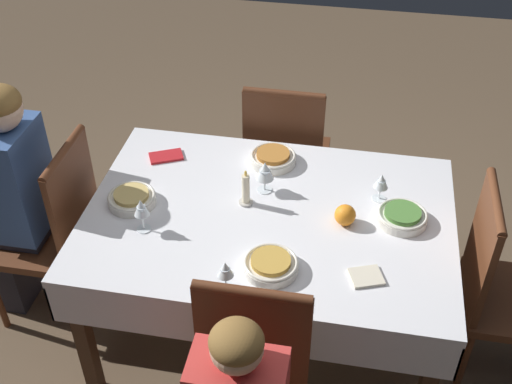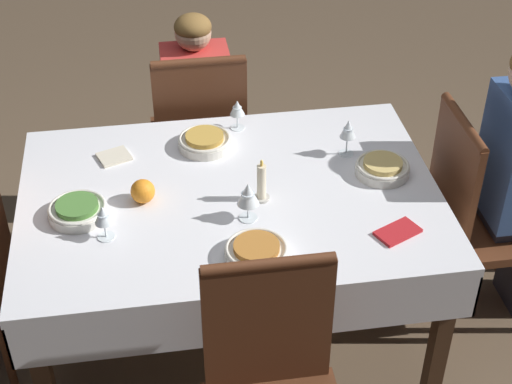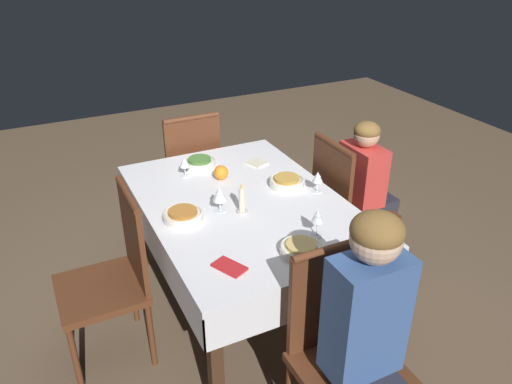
{
  "view_description": "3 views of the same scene",
  "coord_description": "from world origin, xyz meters",
  "px_view_note": "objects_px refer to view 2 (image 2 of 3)",
  "views": [
    {
      "loc": [
        -0.31,
        1.99,
        2.47
      ],
      "look_at": [
        0.06,
        -0.01,
        0.84
      ],
      "focal_mm": 45.0,
      "sensor_mm": 36.0,
      "label": 1
    },
    {
      "loc": [
        -0.25,
        -2.26,
        2.45
      ],
      "look_at": [
        0.08,
        -0.09,
        0.8
      ],
      "focal_mm": 55.0,
      "sensor_mm": 36.0,
      "label": 2
    },
    {
      "loc": [
        2.22,
        -1.01,
        2.1
      ],
      "look_at": [
        0.05,
        0.06,
        0.81
      ],
      "focal_mm": 35.0,
      "sensor_mm": 36.0,
      "label": 3
    }
  ],
  "objects_px": {
    "bowl_north": "(205,141)",
    "candle_centerpiece": "(261,184)",
    "dining_table": "(230,210)",
    "wine_glass_east": "(348,130)",
    "orange_fruit": "(143,192)",
    "person_child_red": "(196,104)",
    "bowl_west": "(78,210)",
    "wine_glass_north": "(237,109)",
    "wine_glass_south": "(248,195)",
    "chair_north": "(200,134)",
    "bowl_east": "(382,168)",
    "bowl_south": "(256,251)",
    "wine_glass_west": "(103,216)",
    "napkin_spare_side": "(398,232)",
    "chair_east": "(476,212)",
    "napkin_red_folded": "(114,157)"
  },
  "relations": [
    {
      "from": "bowl_north",
      "to": "bowl_east",
      "type": "bearing_deg",
      "value": -23.71
    },
    {
      "from": "wine_glass_west",
      "to": "orange_fruit",
      "type": "height_order",
      "value": "wine_glass_west"
    },
    {
      "from": "wine_glass_south",
      "to": "bowl_east",
      "type": "bearing_deg",
      "value": 19.42
    },
    {
      "from": "person_child_red",
      "to": "bowl_south",
      "type": "height_order",
      "value": "person_child_red"
    },
    {
      "from": "chair_north",
      "to": "bowl_west",
      "type": "bearing_deg",
      "value": 58.48
    },
    {
      "from": "dining_table",
      "to": "orange_fruit",
      "type": "distance_m",
      "value": 0.33
    },
    {
      "from": "bowl_south",
      "to": "chair_north",
      "type": "bearing_deg",
      "value": 94.59
    },
    {
      "from": "wine_glass_east",
      "to": "wine_glass_west",
      "type": "relative_size",
      "value": 1.17
    },
    {
      "from": "wine_glass_east",
      "to": "orange_fruit",
      "type": "distance_m",
      "value": 0.82
    },
    {
      "from": "wine_glass_east",
      "to": "bowl_west",
      "type": "bearing_deg",
      "value": -166.94
    },
    {
      "from": "bowl_north",
      "to": "wine_glass_east",
      "type": "bearing_deg",
      "value": -13.8
    },
    {
      "from": "bowl_east",
      "to": "bowl_west",
      "type": "relative_size",
      "value": 0.99
    },
    {
      "from": "chair_east",
      "to": "napkin_red_folded",
      "type": "height_order",
      "value": "chair_east"
    },
    {
      "from": "orange_fruit",
      "to": "candle_centerpiece",
      "type": "bearing_deg",
      "value": -6.68
    },
    {
      "from": "wine_glass_south",
      "to": "bowl_west",
      "type": "height_order",
      "value": "wine_glass_south"
    },
    {
      "from": "bowl_south",
      "to": "wine_glass_west",
      "type": "distance_m",
      "value": 0.52
    },
    {
      "from": "wine_glass_west",
      "to": "dining_table",
      "type": "bearing_deg",
      "value": 22.37
    },
    {
      "from": "wine_glass_east",
      "to": "wine_glass_north",
      "type": "bearing_deg",
      "value": 147.48
    },
    {
      "from": "bowl_north",
      "to": "candle_centerpiece",
      "type": "bearing_deg",
      "value": -65.61
    },
    {
      "from": "chair_north",
      "to": "person_child_red",
      "type": "bearing_deg",
      "value": -90.0
    },
    {
      "from": "wine_glass_south",
      "to": "bowl_west",
      "type": "xyz_separation_m",
      "value": [
        -0.59,
        0.1,
        -0.07
      ]
    },
    {
      "from": "person_child_red",
      "to": "bowl_north",
      "type": "xyz_separation_m",
      "value": [
        -0.01,
        -0.61,
        0.19
      ]
    },
    {
      "from": "bowl_east",
      "to": "bowl_west",
      "type": "bearing_deg",
      "value": -175.51
    },
    {
      "from": "orange_fruit",
      "to": "chair_east",
      "type": "bearing_deg",
      "value": 0.78
    },
    {
      "from": "wine_glass_west",
      "to": "napkin_spare_side",
      "type": "distance_m",
      "value": 0.99
    },
    {
      "from": "chair_north",
      "to": "bowl_west",
      "type": "distance_m",
      "value": 0.97
    },
    {
      "from": "bowl_north",
      "to": "orange_fruit",
      "type": "height_order",
      "value": "orange_fruit"
    },
    {
      "from": "chair_north",
      "to": "orange_fruit",
      "type": "distance_m",
      "value": 0.84
    },
    {
      "from": "dining_table",
      "to": "napkin_spare_side",
      "type": "relative_size",
      "value": 8.75
    },
    {
      "from": "chair_east",
      "to": "wine_glass_south",
      "type": "relative_size",
      "value": 6.48
    },
    {
      "from": "dining_table",
      "to": "bowl_north",
      "type": "distance_m",
      "value": 0.34
    },
    {
      "from": "dining_table",
      "to": "wine_glass_east",
      "type": "xyz_separation_m",
      "value": [
        0.48,
        0.18,
        0.19
      ]
    },
    {
      "from": "bowl_north",
      "to": "wine_glass_south",
      "type": "height_order",
      "value": "wine_glass_south"
    },
    {
      "from": "bowl_north",
      "to": "bowl_west",
      "type": "height_order",
      "value": "same"
    },
    {
      "from": "person_child_red",
      "to": "bowl_south",
      "type": "bearing_deg",
      "value": 93.97
    },
    {
      "from": "person_child_red",
      "to": "orange_fruit",
      "type": "relative_size",
      "value": 12.05
    },
    {
      "from": "bowl_west",
      "to": "napkin_spare_side",
      "type": "distance_m",
      "value": 1.11
    },
    {
      "from": "person_child_red",
      "to": "bowl_west",
      "type": "distance_m",
      "value": 1.11
    },
    {
      "from": "napkin_spare_side",
      "to": "chair_north",
      "type": "bearing_deg",
      "value": 118.74
    },
    {
      "from": "wine_glass_north",
      "to": "wine_glass_south",
      "type": "bearing_deg",
      "value": -94.03
    },
    {
      "from": "dining_table",
      "to": "orange_fruit",
      "type": "height_order",
      "value": "orange_fruit"
    },
    {
      "from": "chair_east",
      "to": "wine_glass_east",
      "type": "xyz_separation_m",
      "value": [
        -0.5,
        0.17,
        0.33
      ]
    },
    {
      "from": "bowl_west",
      "to": "dining_table",
      "type": "bearing_deg",
      "value": 5.65
    },
    {
      "from": "wine_glass_east",
      "to": "napkin_spare_side",
      "type": "bearing_deg",
      "value": -83.51
    },
    {
      "from": "wine_glass_north",
      "to": "wine_glass_west",
      "type": "distance_m",
      "value": 0.81
    },
    {
      "from": "bowl_east",
      "to": "chair_east",
      "type": "bearing_deg",
      "value": -2.94
    },
    {
      "from": "person_child_red",
      "to": "candle_centerpiece",
      "type": "relative_size",
      "value": 6.14
    },
    {
      "from": "bowl_north",
      "to": "candle_centerpiece",
      "type": "height_order",
      "value": "candle_centerpiece"
    },
    {
      "from": "bowl_north",
      "to": "napkin_red_folded",
      "type": "distance_m",
      "value": 0.36
    },
    {
      "from": "orange_fruit",
      "to": "bowl_north",
      "type": "bearing_deg",
      "value": 51.73
    }
  ]
}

